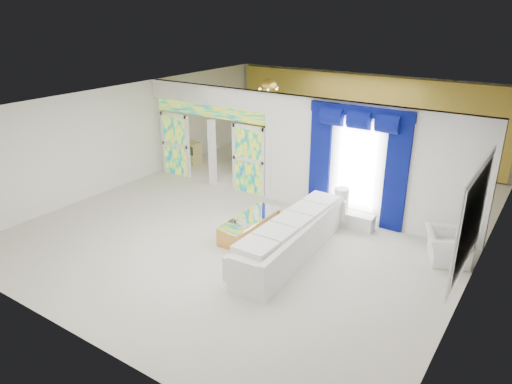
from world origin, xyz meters
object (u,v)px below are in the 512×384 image
Objects in this scene: coffee_table at (250,226)px; grand_piano at (272,147)px; white_sofa at (293,239)px; armchair at (447,246)px; console_table at (351,220)px.

grand_piano is at bearing 116.90° from coffee_table.
coffee_table is at bearing 164.51° from white_sofa.
armchair is 7.81m from grand_piano.
armchair reaches higher than coffee_table.
console_table is 1.14× the size of armchair.
console_table is 0.55× the size of grand_piano.
grand_piano reaches higher than coffee_table.
armchair is (2.36, -0.39, 0.13)m from console_table.
armchair is at bearing -23.25° from grand_piano.
console_table is (1.86, 1.74, -0.02)m from coffee_table.
white_sofa is at bearing -104.07° from console_table.
grand_piano is at bearing 123.10° from white_sofa.
console_table is at bearing -31.49° from grand_piano.
grand_piano reaches higher than white_sofa.
grand_piano is (-2.60, 5.13, 0.32)m from coffee_table.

